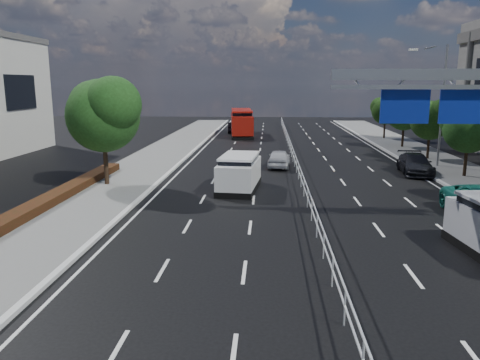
{
  "coord_description": "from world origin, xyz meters",
  "views": [
    {
      "loc": [
        -2.05,
        -9.8,
        6.23
      ],
      "look_at": [
        -3.17,
        8.73,
        2.4
      ],
      "focal_mm": 35.0,
      "sensor_mm": 36.0,
      "label": 1
    }
  ],
  "objects_px": {
    "white_minivan": "(239,173)",
    "red_bus": "(242,122)",
    "near_car_silver": "(279,158)",
    "near_car_dark": "(233,127)",
    "parked_car_dark": "(415,164)"
  },
  "relations": [
    {
      "from": "white_minivan",
      "to": "red_bus",
      "type": "height_order",
      "value": "red_bus"
    },
    {
      "from": "white_minivan",
      "to": "near_car_silver",
      "type": "height_order",
      "value": "white_minivan"
    },
    {
      "from": "near_car_silver",
      "to": "red_bus",
      "type": "bearing_deg",
      "value": -75.05
    },
    {
      "from": "white_minivan",
      "to": "near_car_dark",
      "type": "height_order",
      "value": "white_minivan"
    },
    {
      "from": "white_minivan",
      "to": "near_car_dark",
      "type": "bearing_deg",
      "value": 100.39
    },
    {
      "from": "near_car_silver",
      "to": "parked_car_dark",
      "type": "xyz_separation_m",
      "value": [
        9.5,
        -2.11,
        0.02
      ]
    },
    {
      "from": "red_bus",
      "to": "near_car_silver",
      "type": "height_order",
      "value": "red_bus"
    },
    {
      "from": "white_minivan",
      "to": "parked_car_dark",
      "type": "bearing_deg",
      "value": 31.24
    },
    {
      "from": "red_bus",
      "to": "near_car_silver",
      "type": "relative_size",
      "value": 2.69
    },
    {
      "from": "red_bus",
      "to": "near_car_dark",
      "type": "distance_m",
      "value": 3.66
    },
    {
      "from": "red_bus",
      "to": "parked_car_dark",
      "type": "bearing_deg",
      "value": -65.62
    },
    {
      "from": "near_car_dark",
      "to": "near_car_silver",
      "type": "bearing_deg",
      "value": 96.47
    },
    {
      "from": "red_bus",
      "to": "near_car_silver",
      "type": "distance_m",
      "value": 22.56
    },
    {
      "from": "red_bus",
      "to": "near_car_dark",
      "type": "height_order",
      "value": "red_bus"
    },
    {
      "from": "near_car_silver",
      "to": "parked_car_dark",
      "type": "height_order",
      "value": "parked_car_dark"
    }
  ]
}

